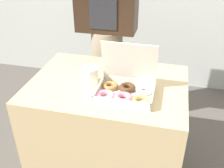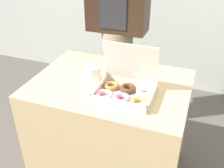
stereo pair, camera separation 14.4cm
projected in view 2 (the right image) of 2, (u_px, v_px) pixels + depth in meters
The scene contains 5 objects.
ground_plane at pixel (110, 167), 1.96m from camera, with size 14.00×14.00×0.00m, color #4C4742.
table at pixel (110, 129), 1.77m from camera, with size 0.94×0.68×0.74m.
donut_box at pixel (126, 90), 1.44m from camera, with size 0.32×0.25×0.29m.
coffee_cup at pixel (93, 75), 1.56m from camera, with size 0.10×0.10×0.11m.
person_customer at pixel (117, 32), 2.02m from camera, with size 0.45×0.25×1.61m.
Camera 2 is at (0.48, -1.28, 1.54)m, focal length 42.00 mm.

